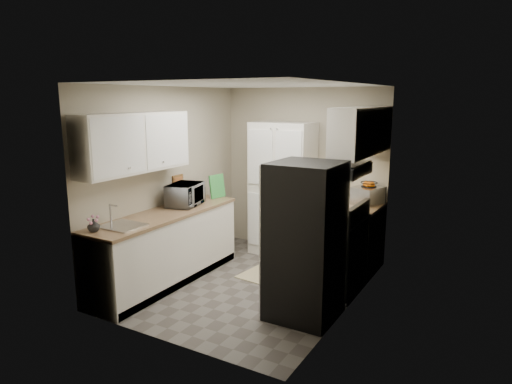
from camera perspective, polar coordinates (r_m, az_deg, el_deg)
ground at (r=5.96m, az=-0.82°, el=-11.50°), size 3.20×3.20×0.00m
room_shell at (r=5.53m, az=-1.08°, el=4.18°), size 2.64×3.24×2.52m
pantry_cabinet at (r=6.87m, az=3.33°, el=0.35°), size 0.90×0.55×2.00m
base_cabinet_left at (r=6.03m, az=-11.14°, el=-6.99°), size 0.60×2.30×0.88m
countertop_left at (r=5.90m, az=-11.31°, el=-2.76°), size 0.63×2.33×0.04m
base_cabinet_right at (r=6.46m, az=12.28°, el=-5.76°), size 0.60×0.80×0.88m
countertop_right at (r=6.34m, az=12.46°, el=-1.80°), size 0.63×0.83×0.04m
electric_range at (r=5.73m, az=9.68°, el=-7.53°), size 0.71×0.78×1.13m
refrigerator at (r=4.92m, az=6.19°, el=-6.12°), size 0.70×0.72×1.70m
microwave at (r=6.22m, az=-8.85°, el=-0.33°), size 0.49×0.61×0.30m
wine_bottle at (r=6.46m, az=-6.62°, el=-0.01°), size 0.06×0.06×0.26m
flower_vase at (r=5.27m, az=-19.63°, el=-3.95°), size 0.15×0.15×0.14m
cutting_board at (r=6.64m, az=-4.88°, el=0.73°), size 0.07×0.27×0.34m
toaster_oven at (r=6.42m, az=13.77°, el=-0.41°), size 0.43×0.49×0.24m
fruit_basket at (r=6.40m, az=13.95°, el=1.07°), size 0.27×0.27×0.10m
kitchen_mat at (r=6.34m, az=1.40°, el=-9.98°), size 0.59×0.86×0.01m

